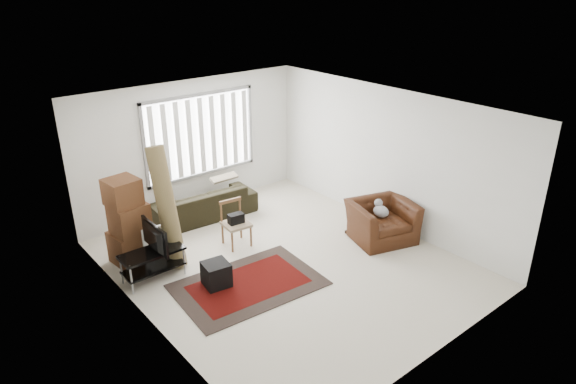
% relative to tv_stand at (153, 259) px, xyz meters
% --- Properties ---
extents(room, '(6.00, 6.02, 2.71)m').
position_rel_tv_stand_xyz_m(room, '(1.98, -0.48, 1.39)').
color(room, beige).
rests_on(room, ground).
extents(persian_rug, '(2.37, 1.68, 0.02)m').
position_rel_tv_stand_xyz_m(persian_rug, '(1.07, -1.14, -0.36)').
color(persian_rug, black).
rests_on(persian_rug, ground).
extents(tv_stand, '(1.01, 0.46, 0.51)m').
position_rel_tv_stand_xyz_m(tv_stand, '(0.00, 0.00, 0.00)').
color(tv_stand, black).
rests_on(tv_stand, ground).
extents(tv, '(0.11, 0.82, 0.47)m').
position_rel_tv_stand_xyz_m(tv, '(0.00, 0.00, 0.38)').
color(tv, black).
rests_on(tv, tv_stand).
extents(subwoofer, '(0.44, 0.44, 0.39)m').
position_rel_tv_stand_xyz_m(subwoofer, '(0.67, -0.83, -0.15)').
color(subwoofer, black).
rests_on(subwoofer, persian_rug).
extents(moving_boxes, '(0.68, 0.63, 1.51)m').
position_rel_tv_stand_xyz_m(moving_boxes, '(-0.03, 0.77, 0.34)').
color(moving_boxes, brown).
rests_on(moving_boxes, ground).
extents(white_flatpack, '(0.54, 0.26, 0.66)m').
position_rel_tv_stand_xyz_m(white_flatpack, '(0.32, 0.43, -0.03)').
color(white_flatpack, silver).
rests_on(white_flatpack, ground).
extents(rolled_rug, '(0.31, 0.77, 2.07)m').
position_rel_tv_stand_xyz_m(rolled_rug, '(0.48, 0.31, 0.67)').
color(rolled_rug, brown).
rests_on(rolled_rug, ground).
extents(sofa, '(2.14, 1.06, 0.80)m').
position_rel_tv_stand_xyz_m(sofa, '(1.83, 1.46, 0.03)').
color(sofa, black).
rests_on(sofa, ground).
extents(side_chair, '(0.50, 0.50, 0.84)m').
position_rel_tv_stand_xyz_m(side_chair, '(1.68, 0.09, 0.10)').
color(side_chair, '#89745A').
rests_on(side_chair, ground).
extents(armchair, '(1.37, 1.28, 0.84)m').
position_rel_tv_stand_xyz_m(armchair, '(3.88, -1.45, 0.06)').
color(armchair, '#391A0B').
rests_on(armchair, ground).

